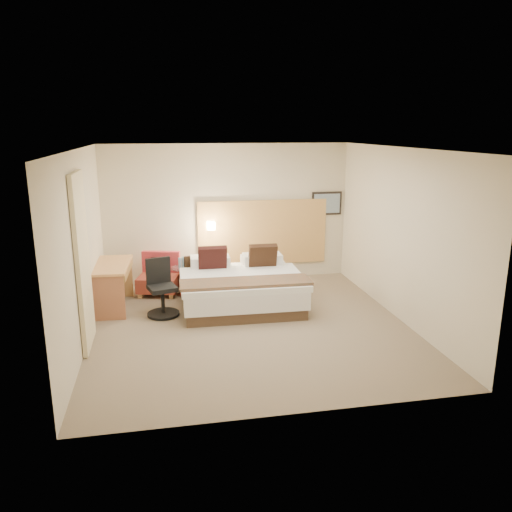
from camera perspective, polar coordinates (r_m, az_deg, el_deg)
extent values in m
cube|color=#7A6852|center=(7.82, -0.62, -8.08)|extent=(4.80, 5.00, 0.02)
cube|color=white|center=(7.22, -0.68, 12.27)|extent=(4.80, 5.00, 0.02)
cube|color=beige|center=(9.84, -3.26, 4.86)|extent=(4.80, 0.02, 2.70)
cube|color=beige|center=(5.04, 4.45, -4.53)|extent=(4.80, 0.02, 2.70)
cube|color=beige|center=(7.38, -19.40, 0.81)|extent=(0.02, 5.00, 2.70)
cube|color=beige|center=(8.17, 16.24, 2.33)|extent=(0.02, 5.00, 2.70)
cube|color=tan|center=(9.99, 0.79, 2.70)|extent=(2.60, 0.04, 1.30)
cube|color=black|center=(10.25, 8.08, 5.98)|extent=(0.62, 0.03, 0.47)
cube|color=gray|center=(10.23, 8.11, 5.96)|extent=(0.54, 0.01, 0.39)
cylinder|color=silver|center=(9.74, -5.22, 3.54)|extent=(0.02, 0.12, 0.02)
cube|color=beige|center=(9.69, -5.18, 3.48)|extent=(0.15, 0.15, 0.15)
cube|color=beige|center=(7.16, -19.20, -0.64)|extent=(0.06, 0.90, 2.42)
cylinder|color=#80A8C6|center=(9.09, -8.70, -0.79)|extent=(0.07, 0.07, 0.19)
cylinder|color=#7EAEC3|center=(9.15, -8.32, -0.67)|extent=(0.07, 0.07, 0.19)
cube|color=#3A2618|center=(9.12, -7.82, -0.64)|extent=(0.13, 0.09, 0.21)
cube|color=#483324|center=(8.74, -1.81, -4.91)|extent=(1.97, 1.97, 0.18)
cube|color=white|center=(8.66, -1.82, -3.42)|extent=(2.03, 2.03, 0.30)
cube|color=white|center=(8.34, -1.58, -2.70)|extent=(2.08, 1.48, 0.10)
cube|color=white|center=(9.25, -5.38, -0.77)|extent=(0.70, 0.39, 0.18)
cube|color=silver|center=(9.36, 0.44, -0.52)|extent=(0.70, 0.39, 0.18)
cube|color=white|center=(8.97, -5.27, -0.59)|extent=(0.70, 0.39, 0.18)
cube|color=silver|center=(9.09, 0.73, -0.33)|extent=(0.70, 0.39, 0.18)
cube|color=black|center=(8.76, -4.99, -0.41)|extent=(0.50, 0.28, 0.51)
cube|color=black|center=(8.88, 0.77, -0.17)|extent=(0.50, 0.28, 0.51)
cube|color=#A94F22|center=(7.94, -1.18, -3.02)|extent=(2.10, 0.59, 0.05)
cube|color=tan|center=(9.26, -13.07, -4.45)|extent=(0.09, 0.09, 0.09)
cube|color=tan|center=(9.12, -9.63, -4.56)|extent=(0.09, 0.09, 0.09)
cube|color=#AE8152|center=(9.72, -12.28, -3.51)|extent=(0.09, 0.09, 0.09)
cube|color=#9B6D49|center=(9.58, -9.00, -3.60)|extent=(0.09, 0.09, 0.09)
cube|color=#9D3A2A|center=(9.36, -11.05, -2.99)|extent=(0.84, 0.77, 0.27)
cube|color=#AB2D35|center=(9.51, -10.78, -0.64)|extent=(0.71, 0.27, 0.40)
cube|color=black|center=(9.44, -10.90, -1.16)|extent=(0.37, 0.24, 0.35)
cylinder|color=silver|center=(9.28, -8.09, -4.40)|extent=(0.41, 0.41, 0.02)
cylinder|color=silver|center=(9.20, -8.14, -2.89)|extent=(0.05, 0.05, 0.49)
cylinder|color=silver|center=(9.13, -8.20, -1.36)|extent=(0.60, 0.60, 0.01)
cube|color=tan|center=(8.69, -16.17, -1.02)|extent=(0.64, 1.27, 0.04)
cube|color=#A25F3F|center=(8.25, -16.54, -4.67)|extent=(0.52, 0.07, 0.73)
cube|color=#BE874A|center=(9.34, -15.51, -2.37)|extent=(0.52, 0.07, 0.73)
cube|color=#A27C3F|center=(8.70, -15.79, -1.53)|extent=(0.53, 1.18, 0.10)
cylinder|color=black|center=(8.36, -10.53, -6.50)|extent=(0.64, 0.64, 0.04)
cylinder|color=black|center=(8.28, -10.60, -5.07)|extent=(0.07, 0.07, 0.40)
cube|color=black|center=(8.21, -10.67, -3.62)|extent=(0.52, 0.52, 0.07)
cube|color=black|center=(8.32, -11.12, -1.60)|extent=(0.40, 0.16, 0.42)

